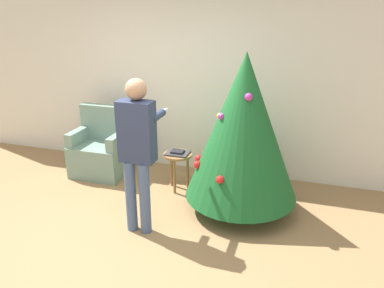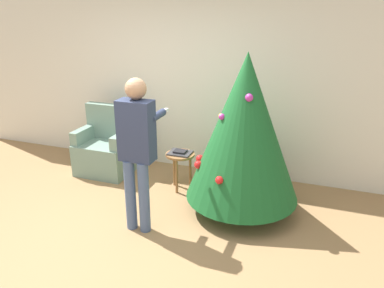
{
  "view_description": "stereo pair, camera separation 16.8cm",
  "coord_description": "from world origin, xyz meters",
  "px_view_note": "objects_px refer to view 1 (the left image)",
  "views": [
    {
      "loc": [
        1.74,
        -2.9,
        2.39
      ],
      "look_at": [
        0.59,
        0.78,
        0.94
      ],
      "focal_mm": 35.0,
      "sensor_mm": 36.0,
      "label": 1
    },
    {
      "loc": [
        1.9,
        -2.85,
        2.39
      ],
      "look_at": [
        0.59,
        0.78,
        0.94
      ],
      "focal_mm": 35.0,
      "sensor_mm": 36.0,
      "label": 2
    }
  ],
  "objects_px": {
    "christmas_tree": "(243,128)",
    "side_stool": "(178,160)",
    "armchair": "(101,151)",
    "person_standing": "(137,144)"
  },
  "relations": [
    {
      "from": "armchair",
      "to": "person_standing",
      "type": "xyz_separation_m",
      "value": [
        1.18,
        -1.19,
        0.66
      ]
    },
    {
      "from": "armchair",
      "to": "side_stool",
      "type": "xyz_separation_m",
      "value": [
        1.25,
        -0.16,
        0.07
      ]
    },
    {
      "from": "christmas_tree",
      "to": "side_stool",
      "type": "bearing_deg",
      "value": 163.42
    },
    {
      "from": "christmas_tree",
      "to": "person_standing",
      "type": "xyz_separation_m",
      "value": [
        -0.98,
        -0.76,
        -0.04
      ]
    },
    {
      "from": "person_standing",
      "to": "side_stool",
      "type": "xyz_separation_m",
      "value": [
        0.08,
        1.03,
        -0.59
      ]
    },
    {
      "from": "armchair",
      "to": "side_stool",
      "type": "bearing_deg",
      "value": -7.05
    },
    {
      "from": "christmas_tree",
      "to": "side_stool",
      "type": "xyz_separation_m",
      "value": [
        -0.9,
        0.27,
        -0.63
      ]
    },
    {
      "from": "person_standing",
      "to": "side_stool",
      "type": "relative_size",
      "value": 3.28
    },
    {
      "from": "person_standing",
      "to": "christmas_tree",
      "type": "bearing_deg",
      "value": 37.77
    },
    {
      "from": "christmas_tree",
      "to": "armchair",
      "type": "height_order",
      "value": "christmas_tree"
    }
  ]
}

